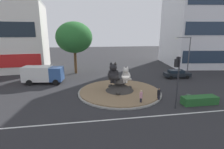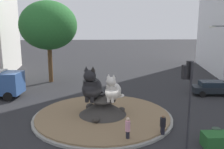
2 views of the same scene
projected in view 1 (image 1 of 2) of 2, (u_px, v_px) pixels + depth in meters
name	position (u px, v px, depth m)	size (l,w,h in m)	color
ground_plane	(119.00, 92.00, 23.20)	(160.00, 160.00, 0.00)	#28282B
lane_centreline	(135.00, 118.00, 16.24)	(112.00, 0.20, 0.01)	silver
roundabout_island	(119.00, 89.00, 23.10)	(11.21, 11.21, 1.60)	gray
cat_statue_black	(113.00, 74.00, 22.42)	(2.24, 2.83, 2.77)	black
cat_statue_white	(126.00, 76.00, 22.48)	(1.86, 2.17, 2.16)	silver
traffic_light_mast	(177.00, 72.00, 17.33)	(0.71, 0.62, 5.57)	#2D2D33
office_tower	(209.00, 4.00, 40.70)	(19.92, 17.46, 29.41)	silver
clipped_hedge_strip	(199.00, 100.00, 19.31)	(4.09, 1.20, 0.90)	#235B28
broadleaf_tree_behind_island	(74.00, 38.00, 32.72)	(7.01, 7.01, 10.07)	brown
streetlight_arm	(187.00, 54.00, 29.37)	(2.78, 0.43, 7.28)	#4C4C51
pedestrian_black_shirt	(159.00, 94.00, 20.14)	(0.40, 0.40, 1.56)	black
pedestrian_pink_shirt	(141.00, 97.00, 18.99)	(0.33, 0.33, 1.74)	black
hatchback_near_shophouse	(177.00, 74.00, 30.54)	(4.67, 2.25, 1.47)	black
delivery_box_truck	(43.00, 74.00, 27.09)	(6.38, 3.23, 2.76)	#335693
litter_bin	(188.00, 98.00, 19.93)	(0.56, 0.56, 0.90)	#2D4233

